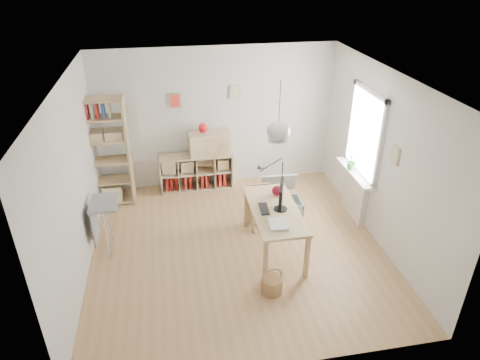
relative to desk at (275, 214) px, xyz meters
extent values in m
plane|color=tan|center=(-0.55, 0.15, -0.66)|extent=(4.50, 4.50, 0.00)
plane|color=white|center=(-0.55, 2.40, 0.69)|extent=(4.50, 0.00, 4.50)
plane|color=white|center=(-0.55, -2.10, 0.69)|extent=(4.50, 0.00, 4.50)
plane|color=white|center=(-2.80, 0.15, 0.69)|extent=(0.00, 4.50, 4.50)
plane|color=white|center=(1.70, 0.15, 0.69)|extent=(0.00, 4.50, 4.50)
plane|color=white|center=(-0.55, 0.15, 2.04)|extent=(4.50, 4.50, 0.00)
cylinder|color=black|center=(0.00, 0.00, 1.70)|extent=(0.01, 0.01, 0.68)
ellipsoid|color=white|center=(0.00, 0.00, 1.34)|extent=(0.32, 0.32, 0.27)
cube|color=white|center=(1.69, 0.75, 0.89)|extent=(0.03, 1.00, 1.30)
cube|color=white|center=(1.66, 0.21, 0.89)|extent=(0.06, 0.08, 1.46)
cube|color=white|center=(1.66, 1.29, 0.89)|extent=(0.06, 0.08, 1.46)
cube|color=white|center=(1.66, 0.75, 1.58)|extent=(0.06, 1.16, 0.08)
cube|color=white|center=(1.66, 0.75, 0.20)|extent=(0.06, 1.16, 0.08)
cube|color=white|center=(1.64, 0.75, -0.26)|extent=(0.10, 0.80, 0.80)
cube|color=white|center=(1.59, 0.75, 0.17)|extent=(0.22, 1.20, 0.06)
cube|color=tan|center=(0.00, 0.00, 0.07)|extent=(0.70, 1.50, 0.04)
cube|color=tan|center=(-0.30, -0.70, -0.30)|extent=(0.06, 0.06, 0.71)
cube|color=tan|center=(-0.30, 0.70, -0.30)|extent=(0.06, 0.06, 0.71)
cube|color=tan|center=(0.30, -0.70, -0.30)|extent=(0.06, 0.06, 0.71)
cube|color=tan|center=(0.30, 0.70, -0.30)|extent=(0.06, 0.06, 0.71)
cube|color=tan|center=(-1.00, 2.19, -0.64)|extent=(1.40, 0.38, 0.03)
cube|color=tan|center=(-1.00, 2.19, 0.05)|extent=(1.40, 0.38, 0.03)
cube|color=tan|center=(-1.69, 2.19, -0.30)|extent=(0.03, 0.38, 0.72)
cube|color=tan|center=(-0.32, 2.19, -0.30)|extent=(0.03, 0.38, 0.72)
cube|color=tan|center=(-1.00, 2.37, -0.30)|extent=(1.40, 0.02, 0.72)
cube|color=maroon|center=(-1.58, 2.21, -0.47)|extent=(0.06, 0.26, 0.30)
cube|color=maroon|center=(-1.49, 2.21, -0.47)|extent=(0.05, 0.26, 0.30)
cube|color=maroon|center=(-1.41, 2.21, -0.47)|extent=(0.05, 0.26, 0.30)
cube|color=maroon|center=(-1.22, 2.21, -0.47)|extent=(0.05, 0.26, 0.30)
cube|color=maroon|center=(-1.13, 2.21, -0.47)|extent=(0.05, 0.26, 0.30)
cube|color=maroon|center=(-0.90, 2.21, -0.47)|extent=(0.06, 0.26, 0.30)
cube|color=maroon|center=(-0.81, 2.21, -0.47)|extent=(0.06, 0.26, 0.30)
cube|color=maroon|center=(-0.55, 2.21, -0.47)|extent=(0.06, 0.26, 0.30)
cube|color=maroon|center=(-0.46, 2.21, -0.47)|extent=(0.05, 0.26, 0.30)
cube|color=tan|center=(-2.96, 1.95, 0.34)|extent=(0.04, 0.38, 2.00)
cube|color=tan|center=(-2.20, 1.95, 0.34)|extent=(0.04, 0.38, 2.00)
cube|color=tan|center=(-2.58, 1.95, -0.61)|extent=(0.76, 0.38, 0.03)
cube|color=tan|center=(-2.58, 1.95, -0.21)|extent=(0.76, 0.38, 0.03)
cube|color=tan|center=(-2.58, 1.95, 0.19)|extent=(0.76, 0.38, 0.03)
cube|color=tan|center=(-2.58, 1.95, 0.59)|extent=(0.76, 0.38, 0.03)
cube|color=tan|center=(-2.58, 1.95, 0.99)|extent=(0.76, 0.38, 0.03)
cube|color=tan|center=(-2.58, 1.95, 1.32)|extent=(0.76, 0.38, 0.03)
cube|color=navy|center=(-2.86, 1.95, 1.14)|extent=(0.04, 0.18, 0.26)
cube|color=maroon|center=(-2.78, 1.95, 1.14)|extent=(0.04, 0.18, 0.26)
cube|color=beige|center=(-2.70, 1.95, 1.14)|extent=(0.04, 0.18, 0.26)
cube|color=maroon|center=(-2.62, 1.95, 1.14)|extent=(0.04, 0.18, 0.26)
cube|color=navy|center=(-2.52, 1.95, 1.14)|extent=(0.04, 0.18, 0.26)
cube|color=beige|center=(-2.42, 1.95, 1.14)|extent=(0.04, 0.18, 0.26)
cube|color=gray|center=(-2.52, 0.50, 0.17)|extent=(0.40, 0.55, 0.04)
cylinder|color=white|center=(-2.52, 0.28, -0.25)|extent=(0.03, 0.03, 0.82)
cylinder|color=white|center=(-2.52, 0.72, -0.25)|extent=(0.03, 0.03, 0.82)
cube|color=gray|center=(-2.70, 0.50, -0.16)|extent=(0.02, 0.50, 0.62)
cube|color=gray|center=(-0.06, 0.65, -0.26)|extent=(0.38, 0.38, 0.05)
cube|color=tan|center=(-0.22, 0.50, -0.47)|extent=(0.03, 0.03, 0.37)
cube|color=tan|center=(-0.21, 0.81, -0.47)|extent=(0.03, 0.03, 0.37)
cube|color=tan|center=(0.09, 0.49, -0.47)|extent=(0.03, 0.03, 0.37)
cube|color=tan|center=(0.10, 0.80, -0.47)|extent=(0.03, 0.03, 0.37)
cube|color=tan|center=(-0.06, 0.82, -0.07)|extent=(0.37, 0.04, 0.33)
cylinder|color=#A5724A|center=(-0.25, -0.92, -0.54)|extent=(0.29, 0.29, 0.24)
torus|color=#A5724A|center=(-0.25, -0.92, -0.40)|extent=(0.29, 0.08, 0.29)
cube|color=silver|center=(0.39, 0.88, -0.65)|extent=(0.65, 0.46, 0.02)
cube|color=silver|center=(0.09, 0.89, -0.49)|extent=(0.03, 0.44, 0.33)
cube|color=silver|center=(0.70, 0.87, -0.49)|extent=(0.03, 0.44, 0.33)
cube|color=silver|center=(0.39, 0.67, -0.49)|extent=(0.64, 0.04, 0.33)
cube|color=silver|center=(0.40, 1.09, -0.49)|extent=(0.64, 0.04, 0.33)
cube|color=silver|center=(0.40, 1.28, -0.19)|extent=(0.64, 0.23, 0.41)
sphere|color=yellow|center=(0.24, 0.82, -0.42)|extent=(0.14, 0.14, 0.14)
sphere|color=#16729F|center=(0.50, 0.93, -0.42)|extent=(0.14, 0.14, 0.14)
sphere|color=#C84819|center=(0.37, 0.86, -0.42)|extent=(0.14, 0.14, 0.14)
sphere|color=#3C8630|center=(0.56, 0.79, -0.42)|extent=(0.14, 0.14, 0.14)
cylinder|color=black|center=(0.08, -0.02, 0.10)|extent=(0.20, 0.20, 0.02)
cylinder|color=black|center=(0.08, -0.02, 0.16)|extent=(0.05, 0.05, 0.09)
cube|color=black|center=(0.08, -0.02, 0.36)|extent=(0.20, 0.49, 0.33)
cube|color=black|center=(-0.16, 0.03, 0.10)|extent=(0.15, 0.35, 0.02)
cylinder|color=black|center=(0.27, 0.63, 0.12)|extent=(0.07, 0.07, 0.04)
cylinder|color=black|center=(0.27, 0.63, 0.34)|extent=(0.02, 0.02, 0.44)
cone|color=black|center=(-0.11, 0.53, 0.53)|extent=(0.11, 0.08, 0.10)
sphere|color=#520A15|center=(0.13, 0.39, 0.18)|extent=(0.16, 0.16, 0.16)
cube|color=white|center=(-0.06, -0.41, 0.11)|extent=(0.27, 0.33, 0.03)
cube|color=tan|center=(-0.72, 2.19, 0.28)|extent=(0.80, 0.42, 0.44)
ellipsoid|color=maroon|center=(-0.84, 2.19, 0.60)|extent=(0.16, 0.16, 0.20)
imported|color=#296525|center=(1.57, 0.86, 0.35)|extent=(0.28, 0.25, 0.29)
camera|label=1|loc=(-1.47, -5.23, 3.52)|focal=32.00mm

